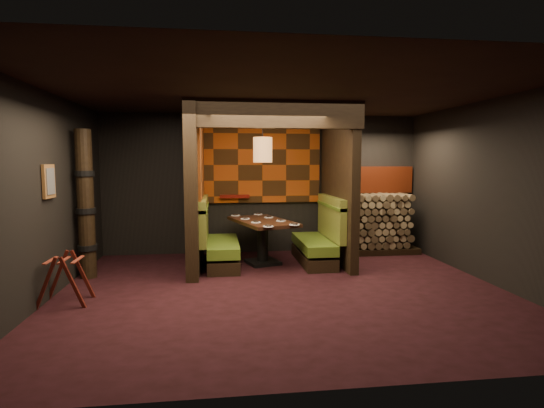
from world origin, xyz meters
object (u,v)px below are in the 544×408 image
at_px(dining_table, 263,233).
at_px(firewood_stack, 375,223).
at_px(pendant_lamp, 263,150).
at_px(totem_column, 86,205).
at_px(booth_bench_right, 319,241).
at_px(luggage_rack, 65,277).
at_px(booth_bench_left, 217,244).

relative_size(dining_table, firewood_stack, 1.00).
xyz_separation_m(pendant_lamp, totem_column, (-2.92, -0.53, -0.91)).
bearing_deg(booth_bench_right, luggage_rack, -154.78).
relative_size(dining_table, pendant_lamp, 1.77).
distance_m(booth_bench_left, totem_column, 2.30).
relative_size(pendant_lamp, totem_column, 0.41).
bearing_deg(booth_bench_right, dining_table, 178.46).
bearing_deg(luggage_rack, firewood_stack, 25.78).
distance_m(totem_column, firewood_stack, 5.51).
bearing_deg(firewood_stack, booth_bench_left, -167.83).
bearing_deg(dining_table, booth_bench_right, -1.54).
bearing_deg(pendant_lamp, luggage_rack, -147.43).
bearing_deg(booth_bench_left, totem_column, -165.25).
height_order(dining_table, luggage_rack, dining_table).
bearing_deg(firewood_stack, totem_column, -166.81).
relative_size(booth_bench_left, firewood_stack, 0.92).
height_order(pendant_lamp, totem_column, pendant_lamp).
xyz_separation_m(luggage_rack, firewood_stack, (5.25, 2.54, 0.25)).
bearing_deg(pendant_lamp, booth_bench_left, 178.53).
bearing_deg(pendant_lamp, totem_column, -169.75).
height_order(luggage_rack, totem_column, totem_column).
bearing_deg(luggage_rack, booth_bench_right, 25.22).
xyz_separation_m(booth_bench_left, pendant_lamp, (0.84, -0.02, 1.70)).
xyz_separation_m(booth_bench_left, booth_bench_right, (1.89, 0.00, 0.00)).
xyz_separation_m(luggage_rack, totem_column, (-0.08, 1.29, 0.83)).
bearing_deg(luggage_rack, booth_bench_left, 42.46).
relative_size(dining_table, luggage_rack, 2.39).
bearing_deg(dining_table, booth_bench_left, -178.05).
distance_m(dining_table, firewood_stack, 2.50).
xyz_separation_m(dining_table, pendant_lamp, (0.00, -0.05, 1.52)).
height_order(dining_table, firewood_stack, firewood_stack).
bearing_deg(booth_bench_left, dining_table, 1.95).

